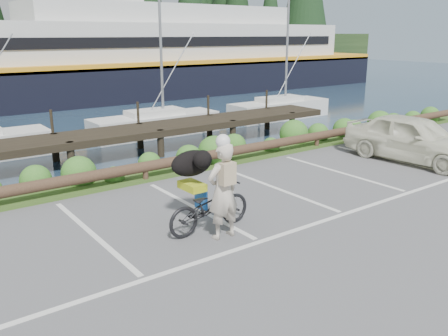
# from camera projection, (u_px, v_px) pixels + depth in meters

# --- Properties ---
(ground) EXTENTS (72.00, 72.00, 0.00)m
(ground) POSITION_uv_depth(u_px,v_px,m) (248.00, 235.00, 9.91)
(ground) COLOR #515154
(vegetation_strip) EXTENTS (34.00, 1.60, 0.10)m
(vegetation_strip) POSITION_uv_depth(u_px,v_px,m) (135.00, 175.00, 14.01)
(vegetation_strip) COLOR #3D5B21
(vegetation_strip) RESTS_ON ground
(log_rail) EXTENTS (32.00, 0.30, 0.60)m
(log_rail) POSITION_uv_depth(u_px,v_px,m) (146.00, 182.00, 13.48)
(log_rail) COLOR #443021
(log_rail) RESTS_ON ground
(bicycle) EXTENTS (2.04, 0.75, 1.06)m
(bicycle) POSITION_uv_depth(u_px,v_px,m) (209.00, 207.00, 10.05)
(bicycle) COLOR black
(bicycle) RESTS_ON ground
(cyclist) EXTENTS (0.75, 0.50, 2.01)m
(cyclist) POSITION_uv_depth(u_px,v_px,m) (223.00, 191.00, 9.56)
(cyclist) COLOR beige
(cyclist) RESTS_ON ground
(dog) EXTENTS (0.51, 1.01, 0.58)m
(dog) POSITION_uv_depth(u_px,v_px,m) (192.00, 163.00, 10.32)
(dog) COLOR black
(dog) RESTS_ON bicycle
(parked_car) EXTENTS (2.10, 4.62, 1.54)m
(parked_car) POSITION_uv_depth(u_px,v_px,m) (413.00, 138.00, 15.49)
(parked_car) COLOR silver
(parked_car) RESTS_ON ground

